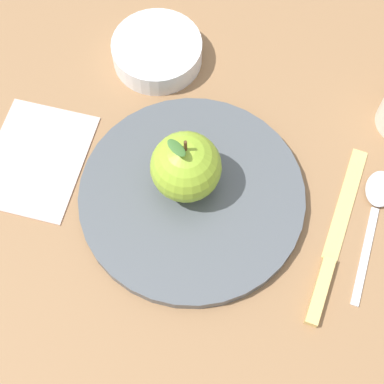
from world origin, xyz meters
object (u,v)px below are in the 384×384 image
object	(u,v)px
spoon	(377,203)
linen_napkin	(36,159)
apple	(186,167)
knife	(333,248)
side_bowl	(157,50)
dinner_plate	(192,196)

from	to	relation	value
spoon	linen_napkin	bearing A→B (deg)	-34.22
apple	linen_napkin	xyz separation A→B (m)	(0.15, -0.11, -0.05)
linen_napkin	knife	bearing A→B (deg)	135.85
spoon	linen_napkin	distance (m)	0.41
side_bowl	linen_napkin	bearing A→B (deg)	20.35
apple	side_bowl	distance (m)	0.19
apple	linen_napkin	size ratio (longest dim) A/B	0.64
dinner_plate	spoon	distance (m)	0.21
apple	spoon	size ratio (longest dim) A/B	0.70
dinner_plate	apple	distance (m)	0.05
dinner_plate	linen_napkin	size ratio (longest dim) A/B	1.76
dinner_plate	knife	xyz separation A→B (m)	(-0.11, 0.12, -0.01)
apple	spoon	xyz separation A→B (m)	(-0.19, 0.11, -0.05)
apple	side_bowl	xyz separation A→B (m)	(-0.05, -0.19, -0.04)
side_bowl	dinner_plate	bearing A→B (deg)	76.74
knife	spoon	xyz separation A→B (m)	(-0.07, -0.02, 0.00)
dinner_plate	apple	xyz separation A→B (m)	(-0.00, -0.02, 0.05)
dinner_plate	spoon	bearing A→B (deg)	152.42
dinner_plate	knife	bearing A→B (deg)	132.81
dinner_plate	side_bowl	xyz separation A→B (m)	(-0.05, -0.20, 0.01)
knife	spoon	bearing A→B (deg)	-161.68
linen_napkin	spoon	bearing A→B (deg)	145.78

